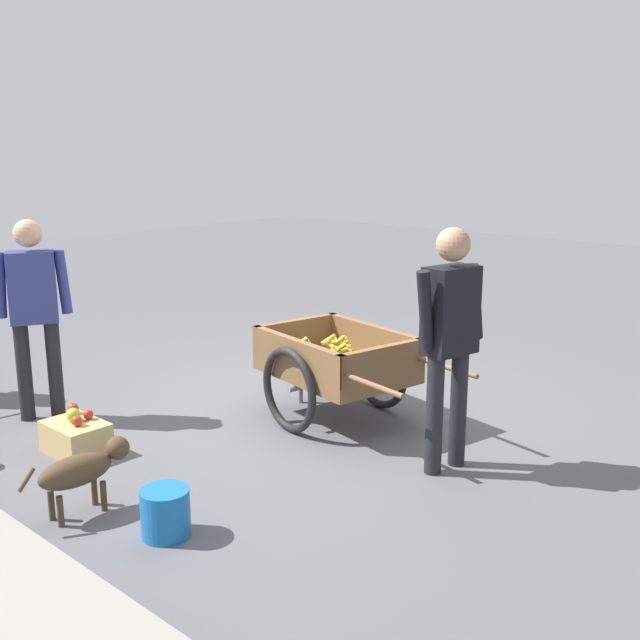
{
  "coord_description": "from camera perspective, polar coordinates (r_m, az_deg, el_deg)",
  "views": [
    {
      "loc": [
        -3.9,
        4.19,
        2.06
      ],
      "look_at": [
        -0.13,
        0.02,
        0.75
      ],
      "focal_mm": 42.08,
      "sensor_mm": 36.0,
      "label": 1
    }
  ],
  "objects": [
    {
      "name": "dog",
      "position": [
        4.54,
        -17.64,
        -10.75
      ],
      "size": [
        0.2,
        0.67,
        0.4
      ],
      "color": "#4C3823",
      "rests_on": "ground"
    },
    {
      "name": "bystander_person",
      "position": [
        6.01,
        -20.94,
        1.24
      ],
      "size": [
        0.34,
        0.5,
        1.54
      ],
      "color": "black",
      "rests_on": "ground"
    },
    {
      "name": "vendor_person",
      "position": [
        4.76,
        9.85,
        -0.66
      ],
      "size": [
        0.26,
        0.6,
        1.58
      ],
      "color": "black",
      "rests_on": "ground"
    },
    {
      "name": "apple_crate",
      "position": [
        5.45,
        -18.05,
        -8.4
      ],
      "size": [
        0.44,
        0.32,
        0.32
      ],
      "color": "tan",
      "rests_on": "ground"
    },
    {
      "name": "plastic_bucket",
      "position": [
        4.25,
        -11.67,
        -14.15
      ],
      "size": [
        0.27,
        0.27,
        0.27
      ],
      "primitive_type": "cylinder",
      "color": "#1966B2",
      "rests_on": "ground"
    },
    {
      "name": "ground_plane",
      "position": [
        6.08,
        -0.77,
        -6.69
      ],
      "size": [
        24.0,
        24.0,
        0.0
      ],
      "primitive_type": "plane",
      "color": "#56565B"
    },
    {
      "name": "fruit_cart",
      "position": [
        5.71,
        1.26,
        -3.42
      ],
      "size": [
        1.76,
        1.08,
        0.7
      ],
      "color": "brown",
      "rests_on": "ground"
    }
  ]
}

